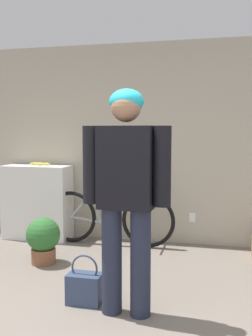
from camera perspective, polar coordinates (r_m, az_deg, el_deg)
wall_back at (r=5.17m, az=3.69°, el=3.57°), size 8.00×0.07×2.60m
side_shelf at (r=5.50m, az=-12.74°, el=-4.83°), size 0.91×0.39×1.00m
person at (r=3.07m, az=0.01°, el=-2.48°), size 0.70×0.26×1.79m
bicycle at (r=5.09m, az=-2.52°, el=-7.13°), size 1.71×0.46×0.75m
banana at (r=5.47m, az=-12.39°, el=0.60°), size 0.30×0.09×0.04m
handbag at (r=3.51m, az=-6.02°, el=-16.86°), size 0.29×0.18×0.43m
potted_plant at (r=4.50m, az=-11.92°, el=-9.96°), size 0.38×0.38×0.52m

